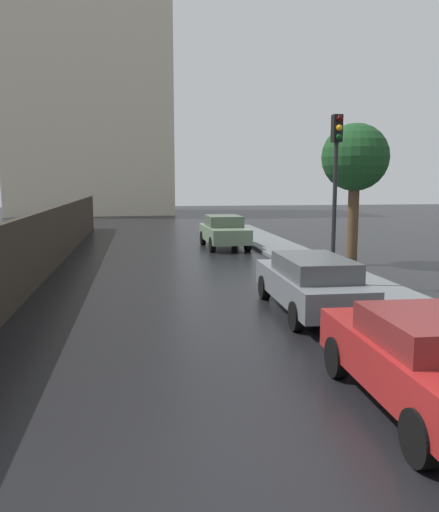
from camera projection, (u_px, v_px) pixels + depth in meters
The scene contains 7 objects.
ground at pixel (261, 482), 5.45m from camera, with size 120.00×120.00×0.00m, color black.
car_green_near_kerb at pixel (224, 231), 24.37m from camera, with size 1.92×4.20×1.50m.
car_red_mid_road at pixel (428, 360), 7.05m from camera, with size 1.88×4.08×1.36m.
car_grey_behind_camera at pixel (310, 282), 12.34m from camera, with size 1.75×4.61×1.38m.
traffic_light at pixel (336, 170), 14.61m from camera, with size 0.26×0.39×4.79m.
street_tree_near at pixel (355, 159), 18.95m from camera, with size 2.44×2.44×5.19m.
distant_tower at pixel (88, 72), 48.81m from camera, with size 15.30×11.33×31.43m.
Camera 1 is at (-1.19, -4.93, 3.12)m, focal length 36.62 mm.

